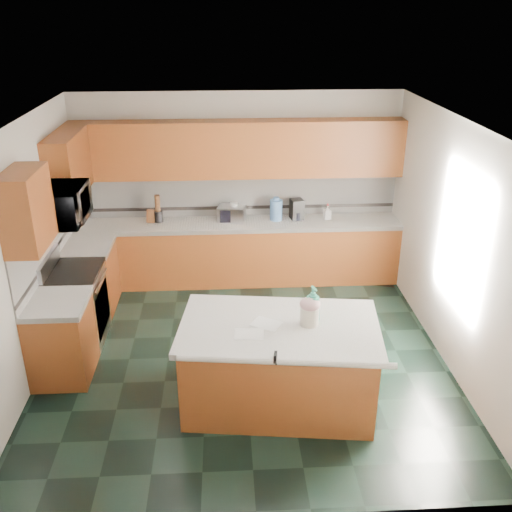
{
  "coord_description": "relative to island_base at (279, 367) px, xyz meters",
  "views": [
    {
      "loc": [
        -0.19,
        -5.63,
        3.8
      ],
      "look_at": [
        0.15,
        0.35,
        1.12
      ],
      "focal_mm": 40.0,
      "sensor_mm": 36.0,
      "label": 1
    }
  ],
  "objects": [
    {
      "name": "island_top",
      "position": [
        0.0,
        0.0,
        0.46
      ],
      "size": [
        2.07,
        1.39,
        0.06
      ],
      "primitive_type": "cube",
      "rotation": [
        0.0,
        0.0,
        -0.12
      ],
      "color": "white",
      "rests_on": "island_base"
    },
    {
      "name": "ceiling",
      "position": [
        -0.31,
        0.86,
        2.27
      ],
      "size": [
        4.6,
        4.6,
        0.0
      ],
      "primitive_type": "plane",
      "color": "white",
      "rests_on": "ground"
    },
    {
      "name": "treat_jar_lid",
      "position": [
        0.29,
        0.0,
        0.71
      ],
      "size": [
        0.2,
        0.2,
        0.12
      ],
      "primitive_type": "ellipsoid",
      "color": "#D8A0A6",
      "rests_on": "treat_jar"
    },
    {
      "name": "treat_jar_knob_end_r",
      "position": [
        0.32,
        0.0,
        0.75
      ],
      "size": [
        0.03,
        0.03,
        0.03
      ],
      "primitive_type": "sphere",
      "color": "tan",
      "rests_on": "treat_jar_lid"
    },
    {
      "name": "range_oven_door",
      "position": [
        -2.02,
        1.36,
        -0.03
      ],
      "size": [
        0.02,
        0.68,
        0.55
      ],
      "primitive_type": "cube",
      "color": "black",
      "rests_on": "range_body"
    },
    {
      "name": "clamp_body",
      "position": [
        -0.09,
        -0.56,
        0.5
      ],
      "size": [
        0.04,
        0.09,
        0.08
      ],
      "primitive_type": "cube",
      "rotation": [
        0.0,
        0.0,
        -0.18
      ],
      "color": "black",
      "rests_on": "island_top"
    },
    {
      "name": "toaster_oven_door",
      "position": [
        -0.41,
        2.79,
        0.6
      ],
      "size": [
        0.34,
        0.01,
        0.18
      ],
      "primitive_type": "cube",
      "color": "black",
      "rests_on": "toaster_oven"
    },
    {
      "name": "wall_left",
      "position": [
        -2.63,
        0.86,
        0.92
      ],
      "size": [
        0.04,
        4.6,
        2.7
      ],
      "primitive_type": "cube",
      "color": "silver",
      "rests_on": "ground"
    },
    {
      "name": "toaster_oven",
      "position": [
        -0.41,
        2.91,
        0.6
      ],
      "size": [
        0.43,
        0.33,
        0.22
      ],
      "primitive_type": "cube",
      "rotation": [
        0.0,
        0.0,
        -0.21
      ],
      "color": "#B7B7BC",
      "rests_on": "back_countertop"
    },
    {
      "name": "back_backsplash",
      "position": [
        -0.31,
        3.15,
        0.81
      ],
      "size": [
        4.6,
        0.02,
        0.63
      ],
      "primitive_type": "cube",
      "color": "silver",
      "rests_on": "back_countertop"
    },
    {
      "name": "left_counter_front",
      "position": [
        -2.31,
        0.62,
        0.46
      ],
      "size": [
        0.64,
        0.72,
        0.06
      ],
      "primitive_type": "cube",
      "color": "white",
      "rests_on": "left_base_cab_front"
    },
    {
      "name": "utensil_crock",
      "position": [
        -1.45,
        2.94,
        0.57
      ],
      "size": [
        0.13,
        0.13,
        0.16
      ],
      "primitive_type": "cylinder",
      "color": "black",
      "rests_on": "back_countertop"
    },
    {
      "name": "water_jug_neck",
      "position": [
        0.23,
        2.92,
        0.81
      ],
      "size": [
        0.08,
        0.08,
        0.04
      ],
      "primitive_type": "cylinder",
      "color": "#5D91D4",
      "rests_on": "water_jug"
    },
    {
      "name": "back_base_cab",
      "position": [
        -0.31,
        2.86,
        0.0
      ],
      "size": [
        4.6,
        0.6,
        0.86
      ],
      "primitive_type": "cube",
      "color": "#491F0C",
      "rests_on": "ground"
    },
    {
      "name": "treat_jar_knob",
      "position": [
        0.29,
        0.0,
        0.75
      ],
      "size": [
        0.06,
        0.02,
        0.02
      ],
      "primitive_type": "cylinder",
      "rotation": [
        0.0,
        1.57,
        0.0
      ],
      "color": "tan",
      "rests_on": "treat_jar_lid"
    },
    {
      "name": "left_accent_band",
      "position": [
        -2.59,
        1.41,
        0.61
      ],
      "size": [
        0.01,
        2.3,
        0.05
      ],
      "primitive_type": "cube",
      "color": "black",
      "rests_on": "wall_left"
    },
    {
      "name": "left_base_cab_rear",
      "position": [
        -2.31,
        2.15,
        0.0
      ],
      "size": [
        0.6,
        0.82,
        0.86
      ],
      "primitive_type": "cube",
      "color": "#491F0C",
      "rests_on": "ground"
    },
    {
      "name": "wall_front",
      "position": [
        -0.31,
        -1.46,
        0.92
      ],
      "size": [
        4.6,
        0.04,
        2.7
      ],
      "primitive_type": "cube",
      "color": "silver",
      "rests_on": "ground"
    },
    {
      "name": "paper_sheet_a",
      "position": [
        -0.3,
        -0.14,
        0.49
      ],
      "size": [
        0.29,
        0.23,
        0.0
      ],
      "primitive_type": "cube",
      "rotation": [
        0.0,
        0.0,
        -0.06
      ],
      "color": "white",
      "rests_on": "island_top"
    },
    {
      "name": "coffee_maker",
      "position": [
        0.53,
        2.94,
        0.64
      ],
      "size": [
        0.21,
        0.22,
        0.29
      ],
      "primitive_type": "cube",
      "rotation": [
        0.0,
        0.0,
        0.2
      ],
      "color": "black",
      "rests_on": "back_countertop"
    },
    {
      "name": "paper_towel_base",
      "position": [
        -0.37,
        2.96,
        0.5
      ],
      "size": [
        0.17,
        0.17,
        0.01
      ],
      "primitive_type": "cylinder",
      "color": "#B7B7BC",
      "rests_on": "back_countertop"
    },
    {
      "name": "back_accent_band",
      "position": [
        -0.31,
        3.14,
        0.61
      ],
      "size": [
        4.6,
        0.01,
        0.05
      ],
      "primitive_type": "cube",
      "color": "black",
      "rests_on": "back_countertop"
    },
    {
      "name": "range_handle",
      "position": [
        -1.99,
        1.36,
        0.35
      ],
      "size": [
        0.02,
        0.66,
        0.02
      ],
      "primitive_type": "cylinder",
      "rotation": [
        1.57,
        0.0,
        0.0
      ],
      "color": "#B7B7BC",
      "rests_on": "range_body"
    },
    {
      "name": "left_upper_cab_rear",
      "position": [
        -2.44,
        2.29,
        1.51
      ],
      "size": [
        0.33,
        1.09,
        0.78
      ],
      "primitive_type": "cube",
      "color": "#491F0C",
      "rests_on": "wall_left"
    },
    {
      "name": "treat_jar",
      "position": [
        0.29,
        0.0,
        0.59
      ],
      "size": [
        0.24,
        0.24,
        0.19
      ],
      "primitive_type": "cylinder",
      "rotation": [
        0.0,
        0.0,
        0.38
      ],
      "color": "beige",
      "rests_on": "island_top"
    },
    {
      "name": "water_jug",
      "position": [
        0.23,
        2.92,
        0.64
      ],
      "size": [
        0.18,
        0.18,
        0.3
      ],
      "primitive_type": "cylinder",
      "color": "#5D91D4",
      "rests_on": "back_countertop"
    },
    {
      "name": "island_base",
      "position": [
        0.0,
        0.0,
        0.0
      ],
      "size": [
        1.96,
        1.27,
        0.86
      ],
      "primitive_type": "cube",
      "rotation": [
        0.0,
        0.0,
        -0.12
      ],
      "color": "#491F0C",
      "rests_on": "ground"
    },
    {
      "name": "coffee_carafe",
      "position": [
        0.53,
        2.9,
        0.55
      ],
      "size": [
        0.12,
        0.12,
        0.12
      ],
      "primitive_type": "cylinder",
      "color": "black",
      "rests_on": "back_countertop"
    },
    {
      "name": "back_upper_cab",
      "position": [
        -0.31,
        3.0,
        1.51
      ],
      "size": [
        4.6,
        0.33,
        0.78
      ],
      "primitive_type": "cube",
      "color": "#491F0C",
      "rests_on": "wall_back"
    },
    {
      "name": "utensil_bundle",
      "position": [
        -1.45,
        2.94,
        0.77
      ],
      "size": [
        0.07,
        0.07,
        0.23
      ],
      "primitive_type": "cylinder",
      "color": "#472814",
      "rests_on": "utensil_crock"
    },
    {
      "name": "wall_right",
      "position": [
        2.01,
        0.86,
        0.92
      ],
      "size": [
        0.04,
        4.6,
        2.7
      ],
      "primitive_type": "cube",
      "color": "silver",
      "rests_on": "ground"
    },
    {
      "name": "left_base_cab_front",
      "position": [
        -2.31,
        0.62,
        0.0
      ],
      "size": [
        0.6,
        0.72,
        0.86
      ],
      "primitive_type": "cube",
      "color": "#491F0C",
      "rests_on": "ground"
    },
    {
      "name": "left_counter_rear",
      "position": [
        -2.31,
        2.15,
        0.46
      ],
      "size": [
        0.64,
        0.82,
        0.06
      ],
      "primitive_type": "cube",
      "color": "white",
      "rests_on": "left_base_cab_rear"
    },
    {
      "name": "knife_block",
      "position": [
        -1.56,
        2.91,
        0.58
      ],
      "size": [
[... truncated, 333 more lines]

